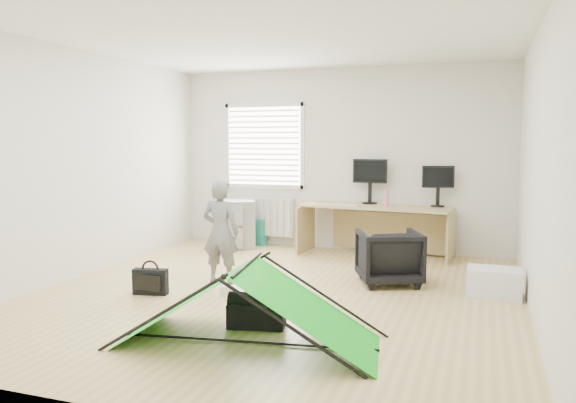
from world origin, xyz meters
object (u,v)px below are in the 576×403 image
(desk, at_px, (375,231))
(thermos, at_px, (387,198))
(kite, at_px, (248,304))
(person, at_px, (221,232))
(office_chair, at_px, (389,257))
(monitor_right, at_px, (438,192))
(filing_cabinet, at_px, (239,223))
(duffel_bag, at_px, (257,314))
(laptop_bag, at_px, (150,282))
(storage_crate, at_px, (494,283))
(monitor_left, at_px, (370,187))

(desk, xyz_separation_m, thermos, (0.16, -0.05, 0.47))
(kite, bearing_deg, person, 113.03)
(desk, xyz_separation_m, person, (-1.38, -2.12, 0.23))
(office_chair, bearing_deg, monitor_right, -126.04)
(desk, distance_m, filing_cabinet, 2.11)
(person, distance_m, duffel_bag, 1.69)
(office_chair, bearing_deg, laptop_bag, 6.09)
(thermos, xyz_separation_m, storage_crate, (1.40, -1.66, -0.68))
(desk, height_order, person, person)
(filing_cabinet, height_order, thermos, thermos)
(filing_cabinet, relative_size, thermos, 3.20)
(monitor_right, bearing_deg, office_chair, -120.42)
(filing_cabinet, bearing_deg, person, -96.02)
(office_chair, distance_m, duffel_bag, 2.07)
(monitor_left, bearing_deg, kite, -90.00)
(desk, bearing_deg, duffel_bag, -90.46)
(thermos, xyz_separation_m, office_chair, (0.28, -1.47, -0.52))
(kite, xyz_separation_m, laptop_bag, (-1.56, 1.01, -0.19))
(thermos, relative_size, duffel_bag, 0.46)
(laptop_bag, bearing_deg, person, 43.49)
(office_chair, relative_size, duffel_bag, 1.38)
(desk, distance_m, storage_crate, 2.32)
(storage_crate, bearing_deg, monitor_left, 130.85)
(office_chair, height_order, laptop_bag, office_chair)
(kite, bearing_deg, thermos, 73.80)
(office_chair, xyz_separation_m, kite, (-0.75, -2.30, 0.01))
(thermos, xyz_separation_m, duffel_bag, (-0.57, -3.36, -0.72))
(office_chair, distance_m, person, 1.93)
(monitor_left, relative_size, monitor_right, 1.14)
(laptop_bag, height_order, duffel_bag, laptop_bag)
(laptop_bag, bearing_deg, monitor_right, 36.55)
(filing_cabinet, bearing_deg, monitor_right, -21.82)
(monitor_left, bearing_deg, desk, -59.06)
(desk, relative_size, duffel_bag, 4.25)
(laptop_bag, bearing_deg, duffel_bag, -33.52)
(desk, relative_size, thermos, 9.23)
(thermos, bearing_deg, kite, -97.17)
(person, bearing_deg, monitor_right, -137.74)
(desk, distance_m, person, 2.54)
(thermos, height_order, person, person)
(desk, height_order, filing_cabinet, filing_cabinet)
(filing_cabinet, relative_size, monitor_left, 1.46)
(desk, xyz_separation_m, monitor_right, (0.83, 0.18, 0.57))
(duffel_bag, bearing_deg, desk, 71.04)
(desk, relative_size, person, 1.78)
(person, bearing_deg, thermos, -130.47)
(office_chair, height_order, person, person)
(monitor_left, xyz_separation_m, office_chair, (0.57, -1.77, -0.64))
(desk, xyz_separation_m, office_chair, (0.44, -1.52, -0.05))
(monitor_right, bearing_deg, laptop_bag, -149.53)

